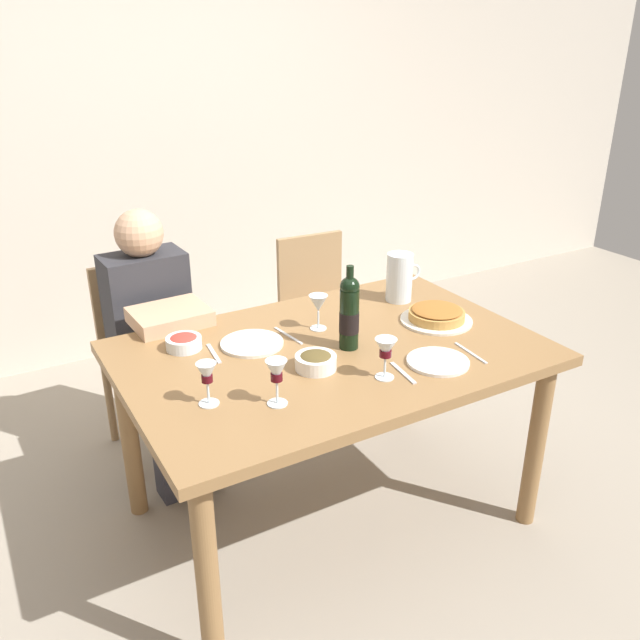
# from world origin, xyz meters

# --- Properties ---
(ground_plane) EXTENTS (8.00, 8.00, 0.00)m
(ground_plane) POSITION_xyz_m (0.00, 0.00, 0.00)
(ground_plane) COLOR gray
(back_wall) EXTENTS (8.00, 0.10, 2.80)m
(back_wall) POSITION_xyz_m (0.00, 1.99, 1.40)
(back_wall) COLOR beige
(back_wall) RESTS_ON ground
(dining_table) EXTENTS (1.50, 1.00, 0.76)m
(dining_table) POSITION_xyz_m (0.00, 0.00, 0.67)
(dining_table) COLOR olive
(dining_table) RESTS_ON ground
(wine_bottle) EXTENTS (0.07, 0.07, 0.31)m
(wine_bottle) POSITION_xyz_m (0.06, -0.02, 0.90)
(wine_bottle) COLOR black
(wine_bottle) RESTS_ON dining_table
(water_pitcher) EXTENTS (0.17, 0.11, 0.21)m
(water_pitcher) POSITION_xyz_m (0.49, 0.26, 0.85)
(water_pitcher) COLOR silver
(water_pitcher) RESTS_ON dining_table
(baked_tart) EXTENTS (0.28, 0.28, 0.06)m
(baked_tart) POSITION_xyz_m (0.49, 0.00, 0.79)
(baked_tart) COLOR silver
(baked_tart) RESTS_ON dining_table
(salad_bowl) EXTENTS (0.13, 0.13, 0.05)m
(salad_bowl) POSITION_xyz_m (-0.46, 0.27, 0.79)
(salad_bowl) COLOR silver
(salad_bowl) RESTS_ON dining_table
(olive_bowl) EXTENTS (0.14, 0.14, 0.06)m
(olive_bowl) POSITION_xyz_m (-0.13, -0.11, 0.79)
(olive_bowl) COLOR white
(olive_bowl) RESTS_ON dining_table
(wine_glass_left_diner) EXTENTS (0.07, 0.07, 0.15)m
(wine_glass_left_diner) POSITION_xyz_m (-0.35, -0.25, 0.87)
(wine_glass_left_diner) COLOR silver
(wine_glass_left_diner) RESTS_ON dining_table
(wine_glass_right_diner) EXTENTS (0.07, 0.07, 0.14)m
(wine_glass_right_diner) POSITION_xyz_m (0.04, 0.17, 0.86)
(wine_glass_right_diner) COLOR silver
(wine_glass_right_diner) RESTS_ON dining_table
(wine_glass_centre) EXTENTS (0.06, 0.06, 0.14)m
(wine_glass_centre) POSITION_xyz_m (-0.53, -0.14, 0.86)
(wine_glass_centre) COLOR silver
(wine_glass_centre) RESTS_ON dining_table
(wine_glass_spare) EXTENTS (0.07, 0.07, 0.14)m
(wine_glass_spare) POSITION_xyz_m (0.04, -0.28, 0.86)
(wine_glass_spare) COLOR silver
(wine_glass_spare) RESTS_ON dining_table
(dinner_plate_left_setting) EXTENTS (0.22, 0.22, 0.01)m
(dinner_plate_left_setting) POSITION_xyz_m (0.26, -0.29, 0.77)
(dinner_plate_left_setting) COLOR white
(dinner_plate_left_setting) RESTS_ON dining_table
(dinner_plate_right_setting) EXTENTS (0.23, 0.23, 0.01)m
(dinner_plate_right_setting) POSITION_xyz_m (-0.24, 0.17, 0.77)
(dinner_plate_right_setting) COLOR silver
(dinner_plate_right_setting) RESTS_ON dining_table
(fork_left_setting) EXTENTS (0.03, 0.16, 0.00)m
(fork_left_setting) POSITION_xyz_m (0.11, -0.29, 0.76)
(fork_left_setting) COLOR silver
(fork_left_setting) RESTS_ON dining_table
(knife_left_setting) EXTENTS (0.02, 0.18, 0.00)m
(knife_left_setting) POSITION_xyz_m (0.41, -0.29, 0.76)
(knife_left_setting) COLOR silver
(knife_left_setting) RESTS_ON dining_table
(knife_right_setting) EXTENTS (0.03, 0.18, 0.00)m
(knife_right_setting) POSITION_xyz_m (-0.09, 0.17, 0.76)
(knife_right_setting) COLOR silver
(knife_right_setting) RESTS_ON dining_table
(spoon_right_setting) EXTENTS (0.03, 0.16, 0.00)m
(spoon_right_setting) POSITION_xyz_m (-0.39, 0.17, 0.76)
(spoon_right_setting) COLOR silver
(spoon_right_setting) RESTS_ON dining_table
(chair_left) EXTENTS (0.42, 0.42, 0.87)m
(chair_left) POSITION_xyz_m (-0.45, 0.91, 0.50)
(chair_left) COLOR #9E7A51
(chair_left) RESTS_ON ground
(diner_left) EXTENTS (0.35, 0.51, 1.16)m
(diner_left) POSITION_xyz_m (-0.44, 0.68, 0.62)
(diner_left) COLOR #2D2D33
(diner_left) RESTS_ON ground
(chair_right) EXTENTS (0.42, 0.42, 0.87)m
(chair_right) POSITION_xyz_m (0.45, 0.88, 0.50)
(chair_right) COLOR #9E7A51
(chair_right) RESTS_ON ground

